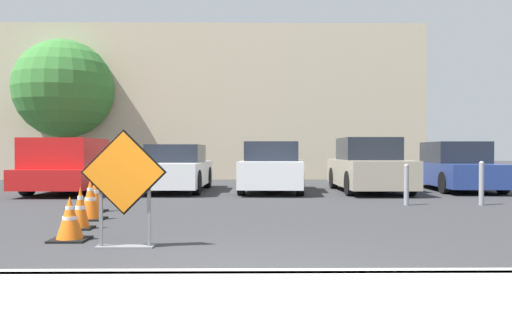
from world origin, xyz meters
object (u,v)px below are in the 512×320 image
Objects in this scene: parked_car_third at (368,167)px; parked_car_fourth at (455,168)px; traffic_cone_third at (90,200)px; parked_car_nearest at (176,169)px; parked_car_second at (272,169)px; bollard_second at (481,182)px; traffic_cone_second at (80,208)px; bollard_nearest at (406,183)px; traffic_cone_nearest at (70,219)px; pickup_truck at (77,168)px; traffic_cone_fourth at (96,192)px; road_closed_sign at (124,183)px.

parked_car_fourth is (2.97, 0.70, -0.05)m from parked_car_third.
parked_car_third is at bearing 43.29° from traffic_cone_third.
parked_car_second is (2.96, -0.27, 0.03)m from parked_car_nearest.
parked_car_nearest is at bearing 151.84° from bollard_second.
bollard_nearest reaches higher than traffic_cone_second.
parked_car_third is 0.93× the size of parked_car_fourth.
traffic_cone_nearest is 7.56m from bollard_nearest.
parked_car_nearest reaches higher than bollard_second.
parked_car_second reaches higher than traffic_cone_third.
bollard_nearest reaches higher than traffic_cone_nearest.
traffic_cone_third is 11.70m from parked_car_fourth.
parked_car_nearest is at bearing 5.29° from parked_car_fourth.
parked_car_fourth is at bearing 74.47° from bollard_second.
traffic_cone_third is 6.62m from pickup_truck.
traffic_cone_fourth is at bearing 101.35° from traffic_cone_second.
parked_car_third reaches higher than bollard_second.
traffic_cone_second is 0.12× the size of pickup_truck.
bollard_second is at bearing 144.46° from parked_car_second.
traffic_cone_third is (-0.39, 2.11, 0.07)m from traffic_cone_nearest.
bollard_second is at bearing 77.12° from parked_car_fourth.
traffic_cone_fourth is 5.42m from pickup_truck.
traffic_cone_fourth is 0.19× the size of parked_car_nearest.
pickup_truck reaches higher than bollard_nearest.
parked_car_nearest is at bearing 80.66° from traffic_cone_fourth.
parked_car_second is (3.17, 8.27, 0.41)m from traffic_cone_nearest.
traffic_cone_nearest is at bearing 72.73° from parked_car_second.
traffic_cone_second is 0.71× the size of bollard_nearest.
parked_car_third is at bearing 48.77° from traffic_cone_second.
traffic_cone_nearest is 0.15× the size of parked_car_second.
road_closed_sign is at bearing -55.27° from traffic_cone_second.
parked_car_third is 3.05m from parked_car_fourth.
road_closed_sign is at bearing -144.21° from bollard_second.
parked_car_third reaches higher than traffic_cone_second.
traffic_cone_second is 0.15× the size of parked_car_nearest.
bollard_nearest is (8.88, -3.83, -0.22)m from pickup_truck.
traffic_cone_third is at bearing 43.41° from parked_car_third.
parked_car_nearest reaches higher than traffic_cone_second.
parked_car_second is 4.82m from bollard_nearest.
traffic_cone_fourth is at bearing 36.24° from parked_car_third.
parked_car_nearest is at bearing 86.90° from traffic_cone_second.
traffic_cone_second is at bearing 110.80° from pickup_truck.
traffic_cone_nearest is at bearing 148.13° from road_closed_sign.
bollard_nearest is (6.50, 2.34, 0.14)m from traffic_cone_third.
parked_car_second is (3.37, 7.25, 0.38)m from traffic_cone_second.
traffic_cone_third is at bearing 99.82° from traffic_cone_second.
pickup_truck is 1.27× the size of parked_car_third.
traffic_cone_nearest is 0.61× the size of bollard_second.
road_closed_sign reaches higher than traffic_cone_fourth.
parked_car_nearest is at bearing 145.29° from bollard_nearest.
road_closed_sign reaches higher than traffic_cone_second.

